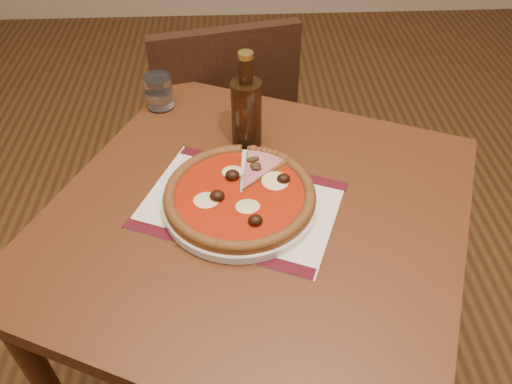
% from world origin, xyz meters
% --- Properties ---
extents(table, '(1.05, 1.05, 0.75)m').
position_xyz_m(table, '(-0.89, 0.34, 0.65)').
color(table, '#5C2E15').
rests_on(table, ground).
extents(chair_far, '(0.50, 0.50, 0.88)m').
position_xyz_m(chair_far, '(-0.97, 0.98, 0.50)').
color(chair_far, black).
rests_on(chair_far, ground).
extents(placemat, '(0.45, 0.39, 0.00)m').
position_xyz_m(placemat, '(-0.92, 0.35, 0.75)').
color(placemat, silver).
rests_on(placemat, table).
extents(plate, '(0.31, 0.31, 0.02)m').
position_xyz_m(plate, '(-0.92, 0.35, 0.76)').
color(plate, white).
rests_on(plate, placemat).
extents(pizza, '(0.30, 0.30, 0.04)m').
position_xyz_m(pizza, '(-0.92, 0.35, 0.78)').
color(pizza, '#945C24').
rests_on(pizza, plate).
extents(ham_slice, '(0.11, 0.14, 0.02)m').
position_xyz_m(ham_slice, '(-0.87, 0.43, 0.78)').
color(ham_slice, '#945C24').
rests_on(ham_slice, plate).
extents(water_glass, '(0.07, 0.07, 0.08)m').
position_xyz_m(water_glass, '(-1.11, 0.72, 0.79)').
color(water_glass, white).
rests_on(water_glass, table).
extents(bottle, '(0.07, 0.07, 0.23)m').
position_xyz_m(bottle, '(-0.90, 0.56, 0.84)').
color(bottle, '#341D0D').
rests_on(bottle, table).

